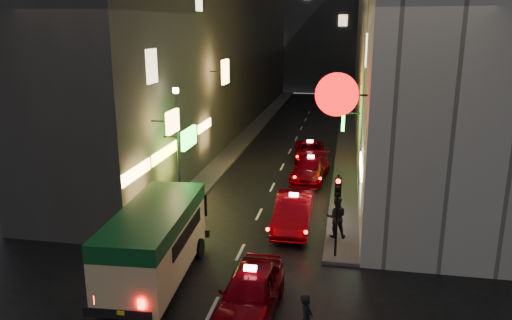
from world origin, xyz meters
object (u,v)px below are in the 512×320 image
Objects in this scene: minibus at (155,236)px; pedestrian_crossing at (306,316)px; traffic_light at (338,199)px; lamp_post at (178,140)px; taxi_near at (250,289)px.

minibus reaches higher than pedestrian_crossing.
traffic_light is 0.56× the size of lamp_post.
taxi_near reaches higher than pedestrian_crossing.
taxi_near is 5.50m from traffic_light.
minibus is at bearing 67.89° from pedestrian_crossing.
pedestrian_crossing is at bearing -33.10° from taxi_near.
lamp_post is at bearing 40.05° from pedestrian_crossing.
minibus is at bearing -156.48° from traffic_light.
taxi_near is 1.67× the size of traffic_light.
lamp_post reaches higher than minibus.
pedestrian_crossing is 13.04m from lamp_post.
minibus is 6.63m from pedestrian_crossing.
lamp_post is at bearing 121.55° from taxi_near.
traffic_light reaches higher than minibus.
traffic_light is at bearing -2.97° from pedestrian_crossing.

